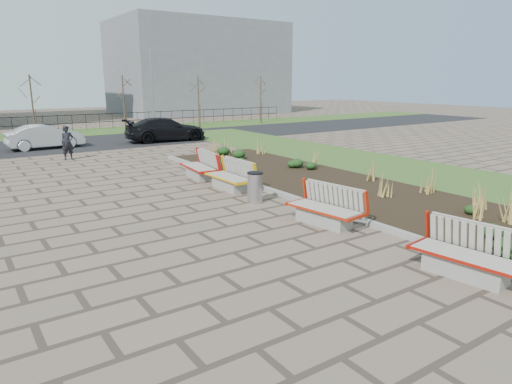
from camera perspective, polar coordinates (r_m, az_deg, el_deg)
ground at (r=8.87m, az=2.95°, el=-10.83°), size 120.00×120.00×0.00m
planting_bed at (r=16.36m, az=9.85°, el=0.72°), size 4.50×18.00×0.10m
planting_curb at (r=14.87m, az=3.37°, el=-0.31°), size 0.16×18.00×0.15m
grass_verge_near at (r=19.91m, az=19.76°, el=2.35°), size 5.00×38.00×0.04m
grass_verge_far at (r=34.94m, az=-26.16°, el=6.37°), size 80.00×5.00×0.04m
road at (r=29.06m, az=-24.36°, el=5.29°), size 80.00×7.00×0.02m
bench_a at (r=9.63m, az=24.80°, el=-6.90°), size 1.17×2.20×1.00m
bench_b at (r=12.01m, az=8.48°, el=-1.78°), size 1.18×2.20×1.00m
bench_c at (r=15.77m, az=-3.40°, el=2.09°), size 0.91×2.10×1.00m
bench_d at (r=17.74m, az=-7.22°, el=3.32°), size 1.12×2.18×1.00m
litter_bin at (r=14.02m, az=-0.12°, el=0.51°), size 0.47×0.47×0.95m
pedestrian at (r=23.49m, az=-22.50°, el=5.70°), size 0.62×0.44×1.62m
car_silver at (r=27.83m, az=-24.87°, el=6.30°), size 4.04×1.58×1.31m
car_black at (r=29.02m, az=-11.22°, el=7.70°), size 5.11×2.43×1.44m
tree_c at (r=33.31m, az=-26.14°, el=9.57°), size 1.40×1.40×4.00m
tree_d at (r=34.70m, az=-16.19°, el=10.54°), size 1.40×1.40×4.00m
tree_e at (r=37.03m, az=-7.20°, el=11.14°), size 1.40×1.40×4.00m
tree_f at (r=40.12m, az=0.59°, el=11.44°), size 1.40×1.40×4.00m
lamp_east at (r=34.88m, az=-12.85°, el=12.39°), size 0.24×0.60×6.00m
railing_fence at (r=36.36m, az=-26.63°, el=7.54°), size 44.00×0.10×1.20m
building_grey at (r=54.45m, az=-7.28°, el=15.07°), size 18.00×12.00×10.00m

